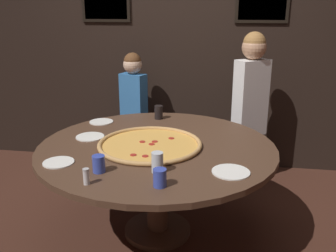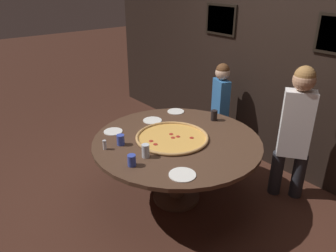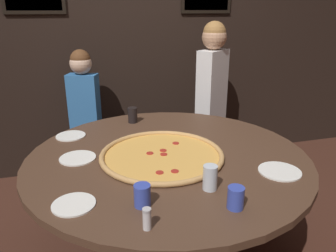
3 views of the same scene
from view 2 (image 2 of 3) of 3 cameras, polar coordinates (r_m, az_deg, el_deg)
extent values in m
plane|color=#422319|center=(3.79, 1.44, -12.34)|extent=(24.00, 24.00, 0.00)
cube|color=black|center=(4.25, 17.20, 10.27)|extent=(6.40, 0.06, 2.60)
cube|color=black|center=(4.63, 9.16, 17.82)|extent=(0.52, 0.02, 0.40)
cube|color=slate|center=(4.62, 9.11, 17.81)|extent=(0.46, 0.01, 0.34)
cylinder|color=#4C3323|center=(3.41, 1.57, -2.64)|extent=(1.74, 1.74, 0.04)
cylinder|color=#4C3323|center=(3.59, 1.50, -7.88)|extent=(0.16, 0.16, 0.70)
cylinder|color=#4C3323|center=(3.78, 1.44, -12.10)|extent=(0.52, 0.52, 0.04)
cylinder|color=#E5A84C|center=(3.41, 0.71, -2.11)|extent=(0.72, 0.72, 0.01)
torus|color=tan|center=(3.40, 0.71, -1.96)|extent=(0.76, 0.76, 0.03)
cylinder|color=#A8281E|center=(3.40, 0.89, -2.05)|extent=(0.04, 0.04, 0.00)
cylinder|color=#A8281E|center=(3.34, -2.96, -2.63)|extent=(0.04, 0.04, 0.00)
cylinder|color=#A8281E|center=(3.42, 1.75, -1.85)|extent=(0.04, 0.04, 0.00)
cylinder|color=#A8281E|center=(3.47, 0.55, -1.41)|extent=(0.04, 0.04, 0.00)
cylinder|color=#A8281E|center=(3.27, -2.20, -3.20)|extent=(0.04, 0.04, 0.00)
cylinder|color=#A8281E|center=(3.40, 4.13, -2.07)|extent=(0.04, 0.04, 0.00)
cylinder|color=silver|center=(3.06, -3.92, -4.33)|extent=(0.07, 0.07, 0.13)
cylinder|color=#384CB7|center=(3.30, -8.25, -2.40)|extent=(0.08, 0.08, 0.11)
cylinder|color=black|center=(3.86, 8.04, 1.86)|extent=(0.07, 0.07, 0.12)
cylinder|color=#384CB7|center=(2.94, -6.34, -5.97)|extent=(0.08, 0.08, 0.11)
cylinder|color=white|center=(4.08, 1.36, 2.55)|extent=(0.21, 0.21, 0.01)
cylinder|color=white|center=(2.82, 2.51, -8.46)|extent=(0.24, 0.24, 0.01)
cylinder|color=white|center=(3.60, -9.53, -0.95)|extent=(0.20, 0.20, 0.01)
cylinder|color=white|center=(3.83, -2.73, 0.98)|extent=(0.22, 0.22, 0.01)
cylinder|color=silver|center=(3.25, -10.97, -3.33)|extent=(0.04, 0.04, 0.08)
cylinder|color=#B7B7BC|center=(3.23, -11.04, -2.57)|extent=(0.04, 0.04, 0.01)
cylinder|color=#232328|center=(4.57, 9.23, -2.45)|extent=(0.15, 0.15, 0.44)
cylinder|color=#232328|center=(4.73, 8.19, -1.41)|extent=(0.15, 0.15, 0.44)
cube|color=#3370B2|center=(4.44, 9.13, 4.16)|extent=(0.30, 0.23, 0.61)
sphere|color=beige|center=(4.32, 9.49, 9.15)|extent=(0.19, 0.19, 0.19)
sphere|color=brown|center=(4.31, 9.52, 9.58)|extent=(0.17, 0.17, 0.17)
cylinder|color=#232328|center=(3.95, 21.72, -8.09)|extent=(0.19, 0.19, 0.52)
cylinder|color=#232328|center=(3.93, 18.34, -7.75)|extent=(0.19, 0.19, 0.52)
cube|color=white|center=(3.66, 21.43, 0.32)|extent=(0.35, 0.31, 0.72)
sphere|color=tan|center=(3.50, 22.63, 7.40)|extent=(0.22, 0.22, 0.22)
sphere|color=#9E703D|center=(3.49, 22.74, 8.01)|extent=(0.21, 0.21, 0.21)
camera|label=1|loc=(1.98, -52.72, -2.09)|focal=40.00mm
camera|label=3|loc=(2.89, -34.48, 6.71)|focal=35.00mm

